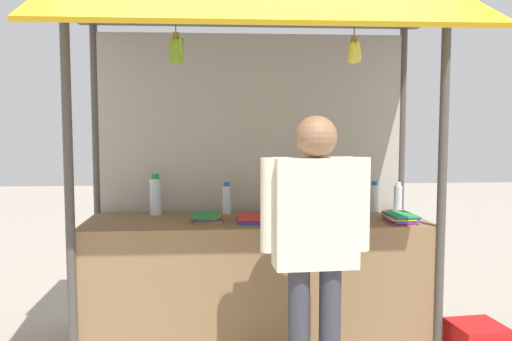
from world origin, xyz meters
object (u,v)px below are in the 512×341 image
(banana_bunch_leftmost, at_px, (176,50))
(water_bottle_front_right, at_px, (227,199))
(plastic_crate, at_px, (477,340))
(water_bottle_left, at_px, (299,194))
(water_bottle_back_right, at_px, (398,198))
(magazine_stack_right, at_px, (207,218))
(magazine_stack_center, at_px, (253,219))
(water_bottle_far_right, at_px, (156,196))
(water_bottle_mid_left, at_px, (374,197))
(magazine_stack_rear_center, at_px, (400,218))
(vendor_person, at_px, (315,232))
(magazine_stack_back_left, at_px, (296,219))
(banana_bunch_rightmost, at_px, (354,52))

(banana_bunch_leftmost, bearing_deg, water_bottle_front_right, 66.64)
(plastic_crate, bearing_deg, water_bottle_left, 147.97)
(water_bottle_back_right, distance_m, magazine_stack_right, 1.50)
(magazine_stack_right, bearing_deg, magazine_stack_center, -10.76)
(water_bottle_far_right, bearing_deg, water_bottle_left, 1.57)
(magazine_stack_right, distance_m, magazine_stack_center, 0.32)
(water_bottle_far_right, bearing_deg, magazine_stack_right, -36.64)
(water_bottle_back_right, height_order, banana_bunch_leftmost, banana_bunch_leftmost)
(water_bottle_front_right, xyz_separation_m, water_bottle_mid_left, (1.14, 0.02, -0.00))
(water_bottle_front_right, height_order, magazine_stack_rear_center, water_bottle_front_right)
(water_bottle_mid_left, xyz_separation_m, plastic_crate, (0.52, -0.69, -0.88))
(vendor_person, xyz_separation_m, plastic_crate, (1.20, 0.48, -0.86))
(magazine_stack_center, distance_m, plastic_crate, 1.71)
(vendor_person, bearing_deg, water_bottle_far_right, 127.62)
(water_bottle_far_right, relative_size, magazine_stack_center, 1.08)
(magazine_stack_back_left, height_order, vendor_person, vendor_person)
(water_bottle_front_right, distance_m, plastic_crate, 2.00)
(water_bottle_mid_left, distance_m, vendor_person, 1.35)
(water_bottle_mid_left, bearing_deg, magazine_stack_back_left, -148.47)
(magazine_stack_rear_center, distance_m, banana_bunch_rightmost, 1.21)
(magazine_stack_rear_center, height_order, magazine_stack_back_left, magazine_stack_rear_center)
(water_bottle_mid_left, height_order, banana_bunch_leftmost, banana_bunch_leftmost)
(water_bottle_back_right, bearing_deg, magazine_stack_right, -168.38)
(water_bottle_left, distance_m, banana_bunch_rightmost, 1.26)
(water_bottle_mid_left, xyz_separation_m, magazine_stack_center, (-0.97, -0.38, -0.09))
(banana_bunch_leftmost, bearing_deg, water_bottle_left, 40.76)
(water_bottle_back_right, relative_size, magazine_stack_right, 0.85)
(banana_bunch_leftmost, relative_size, banana_bunch_rightmost, 1.06)
(vendor_person, bearing_deg, water_bottle_back_right, 49.86)
(magazine_stack_right, relative_size, plastic_crate, 0.82)
(magazine_stack_right, xyz_separation_m, magazine_stack_back_left, (0.62, -0.09, 0.00))
(magazine_stack_right, relative_size, magazine_stack_back_left, 0.85)
(magazine_stack_right, xyz_separation_m, banana_bunch_leftmost, (-0.17, -0.43, 1.10))
(banana_bunch_leftmost, xyz_separation_m, banana_bunch_rightmost, (1.09, -0.00, -0.00))
(water_bottle_front_right, bearing_deg, banana_bunch_rightmost, -43.17)
(water_bottle_front_right, relative_size, banana_bunch_leftmost, 0.82)
(magazine_stack_right, height_order, plastic_crate, magazine_stack_right)
(water_bottle_back_right, relative_size, banana_bunch_rightmost, 0.82)
(water_bottle_left, relative_size, plastic_crate, 0.94)
(water_bottle_left, xyz_separation_m, banana_bunch_rightmost, (0.22, -0.75, 0.98))
(water_bottle_front_right, height_order, magazine_stack_right, water_bottle_front_right)
(water_bottle_front_right, bearing_deg, vendor_person, -67.88)
(water_bottle_front_right, relative_size, magazine_stack_rear_center, 0.76)
(water_bottle_far_right, bearing_deg, magazine_stack_rear_center, -13.69)
(water_bottle_back_right, relative_size, vendor_person, 0.14)
(water_bottle_back_right, xyz_separation_m, magazine_stack_rear_center, (-0.13, -0.43, -0.08))
(magazine_stack_rear_center, bearing_deg, magazine_stack_back_left, 177.04)
(water_bottle_far_right, xyz_separation_m, magazine_stack_rear_center, (1.73, -0.42, -0.12))
(water_bottle_back_right, distance_m, magazine_stack_rear_center, 0.46)
(magazine_stack_rear_center, distance_m, magazine_stack_center, 1.03)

